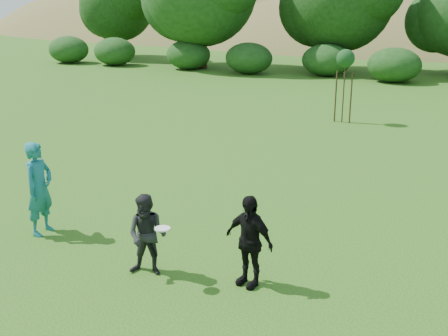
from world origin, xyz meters
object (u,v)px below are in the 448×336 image
at_px(player_teal, 39,189).
at_px(player_grey, 147,235).
at_px(sapling, 346,60).
at_px(player_black, 249,241).

height_order(player_teal, player_grey, player_teal).
xyz_separation_m(player_grey, sapling, (0.04, 14.04, 1.67)).
distance_m(player_black, sapling, 13.84).
height_order(player_teal, sapling, sapling).
relative_size(player_teal, player_grey, 1.32).
xyz_separation_m(player_teal, player_black, (4.76, -0.19, -0.17)).
height_order(player_teal, player_black, player_teal).
distance_m(player_teal, player_black, 4.77).
bearing_deg(player_black, player_teal, -167.52).
bearing_deg(player_black, player_grey, -152.27).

